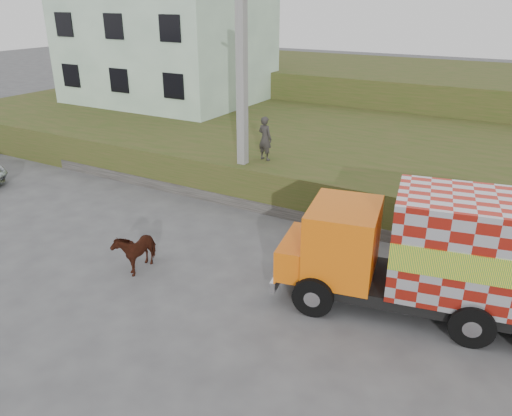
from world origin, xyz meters
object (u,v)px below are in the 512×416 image
Objects in this scene: pedestrian at (265,138)px; utility_pole at (242,91)px; cargo_truck at (443,255)px; cow at (136,249)px.

utility_pole is at bearing 71.53° from pedestrian.
pedestrian is (-7.15, 4.51, 0.74)m from cargo_truck.
pedestrian is at bearing 137.07° from cargo_truck.
utility_pole is 6.65m from cow.
utility_pole reaches higher than cow.
utility_pole is 5.77× the size of cow.
cargo_truck is 4.42× the size of pedestrian.
cow is (-0.04, -5.66, -3.49)m from utility_pole.
utility_pole reaches higher than pedestrian.
pedestrian reaches higher than cow.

